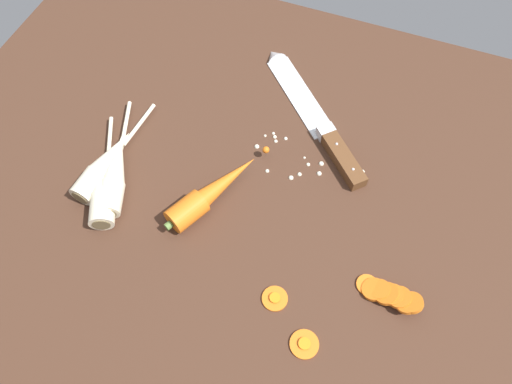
{
  "coord_description": "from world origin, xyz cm",
  "views": [
    {
      "loc": [
        14.05,
        -38.69,
        69.81
      ],
      "look_at": [
        0.0,
        -2.0,
        1.5
      ],
      "focal_mm": 34.1,
      "sensor_mm": 36.0,
      "label": 1
    }
  ],
  "objects_px": {
    "parsnip_mid_right": "(105,164)",
    "carrot_slice_stack": "(389,294)",
    "carrot_slice_stray_near": "(275,298)",
    "whole_carrot": "(211,192)",
    "parsnip_front": "(115,173)",
    "chefs_knife": "(310,110)",
    "carrot_slice_stray_mid": "(304,344)",
    "parsnip_mid_left": "(104,186)"
  },
  "relations": [
    {
      "from": "parsnip_mid_left",
      "to": "parsnip_mid_right",
      "type": "relative_size",
      "value": 0.92
    },
    {
      "from": "chefs_knife",
      "to": "parsnip_mid_left",
      "type": "bearing_deg",
      "value": -133.08
    },
    {
      "from": "chefs_knife",
      "to": "parsnip_mid_right",
      "type": "height_order",
      "value": "parsnip_mid_right"
    },
    {
      "from": "whole_carrot",
      "to": "parsnip_mid_right",
      "type": "bearing_deg",
      "value": -176.12
    },
    {
      "from": "parsnip_front",
      "to": "parsnip_mid_left",
      "type": "xyz_separation_m",
      "value": [
        -0.0,
        -0.03,
        0.0
      ]
    },
    {
      "from": "parsnip_mid_right",
      "to": "carrot_slice_stray_near",
      "type": "height_order",
      "value": "parsnip_mid_right"
    },
    {
      "from": "parsnip_mid_right",
      "to": "carrot_slice_stray_near",
      "type": "bearing_deg",
      "value": -17.79
    },
    {
      "from": "whole_carrot",
      "to": "parsnip_front",
      "type": "relative_size",
      "value": 0.89
    },
    {
      "from": "chefs_knife",
      "to": "whole_carrot",
      "type": "bearing_deg",
      "value": -112.38
    },
    {
      "from": "parsnip_front",
      "to": "parsnip_mid_left",
      "type": "relative_size",
      "value": 1.1
    },
    {
      "from": "carrot_slice_stack",
      "to": "carrot_slice_stray_near",
      "type": "height_order",
      "value": "carrot_slice_stack"
    },
    {
      "from": "parsnip_front",
      "to": "carrot_slice_stray_mid",
      "type": "height_order",
      "value": "parsnip_front"
    },
    {
      "from": "parsnip_mid_left",
      "to": "carrot_slice_stray_near",
      "type": "height_order",
      "value": "parsnip_mid_left"
    },
    {
      "from": "carrot_slice_stack",
      "to": "whole_carrot",
      "type": "bearing_deg",
      "value": 169.07
    },
    {
      "from": "chefs_knife",
      "to": "carrot_slice_stray_near",
      "type": "distance_m",
      "value": 0.36
    },
    {
      "from": "whole_carrot",
      "to": "carrot_slice_stack",
      "type": "bearing_deg",
      "value": -10.93
    },
    {
      "from": "chefs_knife",
      "to": "carrot_slice_stray_near",
      "type": "relative_size",
      "value": 7.02
    },
    {
      "from": "parsnip_mid_right",
      "to": "parsnip_front",
      "type": "bearing_deg",
      "value": -21.39
    },
    {
      "from": "chefs_knife",
      "to": "parsnip_mid_right",
      "type": "relative_size",
      "value": 1.21
    },
    {
      "from": "parsnip_mid_left",
      "to": "carrot_slice_stack",
      "type": "relative_size",
      "value": 2.11
    },
    {
      "from": "carrot_slice_stack",
      "to": "carrot_slice_stray_near",
      "type": "bearing_deg",
      "value": -157.94
    },
    {
      "from": "chefs_knife",
      "to": "parsnip_mid_left",
      "type": "xyz_separation_m",
      "value": [
        -0.26,
        -0.28,
        0.01
      ]
    },
    {
      "from": "parsnip_front",
      "to": "carrot_slice_stray_mid",
      "type": "relative_size",
      "value": 5.44
    },
    {
      "from": "carrot_slice_stray_near",
      "to": "whole_carrot",
      "type": "bearing_deg",
      "value": 141.57
    },
    {
      "from": "parsnip_mid_right",
      "to": "carrot_slice_stack",
      "type": "xyz_separation_m",
      "value": [
        0.49,
        -0.05,
        -0.01
      ]
    },
    {
      "from": "chefs_knife",
      "to": "parsnip_mid_right",
      "type": "distance_m",
      "value": 0.37
    },
    {
      "from": "chefs_knife",
      "to": "carrot_slice_stray_mid",
      "type": "height_order",
      "value": "chefs_knife"
    },
    {
      "from": "whole_carrot",
      "to": "carrot_slice_stray_mid",
      "type": "distance_m",
      "value": 0.27
    },
    {
      "from": "whole_carrot",
      "to": "parsnip_mid_right",
      "type": "xyz_separation_m",
      "value": [
        -0.19,
        -0.01,
        -0.0
      ]
    },
    {
      "from": "parsnip_mid_left",
      "to": "carrot_slice_stray_near",
      "type": "bearing_deg",
      "value": -12.64
    },
    {
      "from": "carrot_slice_stray_near",
      "to": "carrot_slice_stray_mid",
      "type": "relative_size",
      "value": 0.92
    },
    {
      "from": "parsnip_mid_right",
      "to": "carrot_slice_stray_near",
      "type": "xyz_separation_m",
      "value": [
        0.34,
        -0.11,
        -0.02
      ]
    },
    {
      "from": "carrot_slice_stray_mid",
      "to": "whole_carrot",
      "type": "bearing_deg",
      "value": 141.8
    },
    {
      "from": "parsnip_front",
      "to": "carrot_slice_stray_near",
      "type": "bearing_deg",
      "value": -17.52
    },
    {
      "from": "chefs_knife",
      "to": "carrot_slice_stray_mid",
      "type": "distance_m",
      "value": 0.42
    },
    {
      "from": "parsnip_mid_left",
      "to": "carrot_slice_stray_mid",
      "type": "bearing_deg",
      "value": -17.29
    },
    {
      "from": "whole_carrot",
      "to": "parsnip_front",
      "type": "height_order",
      "value": "whole_carrot"
    },
    {
      "from": "parsnip_front",
      "to": "parsnip_mid_right",
      "type": "xyz_separation_m",
      "value": [
        -0.02,
        0.01,
        0.0
      ]
    },
    {
      "from": "carrot_slice_stray_near",
      "to": "parsnip_mid_left",
      "type": "bearing_deg",
      "value": 167.36
    },
    {
      "from": "whole_carrot",
      "to": "chefs_knife",
      "type": "bearing_deg",
      "value": 67.62
    },
    {
      "from": "chefs_knife",
      "to": "carrot_slice_stack",
      "type": "bearing_deg",
      "value": -53.71
    },
    {
      "from": "whole_carrot",
      "to": "parsnip_mid_left",
      "type": "distance_m",
      "value": 0.17
    }
  ]
}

